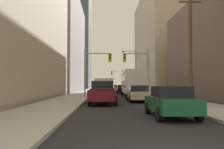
{
  "coord_description": "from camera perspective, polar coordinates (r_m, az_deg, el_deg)",
  "views": [
    {
      "loc": [
        -1.56,
        -4.64,
        1.61
      ],
      "look_at": [
        0.0,
        38.99,
        3.49
      ],
      "focal_mm": 37.15,
      "sensor_mm": 36.0,
      "label": 1
    }
  ],
  "objects": [
    {
      "name": "sedan_green",
      "position": [
        11.77,
        14.16,
        -6.46
      ],
      "size": [
        1.95,
        4.21,
        1.52
      ],
      "color": "#195938",
      "rests_on": "ground"
    },
    {
      "name": "building_right_mid_block",
      "position": [
        57.42,
        15.65,
        7.47
      ],
      "size": [
        16.41,
        27.03,
        22.84
      ],
      "primitive_type": "cube",
      "color": "#B7A893",
      "rests_on": "ground"
    },
    {
      "name": "pickup_truck_maroon",
      "position": [
        19.18,
        -2.32,
        -4.48
      ],
      "size": [
        2.2,
        5.46,
        1.9
      ],
      "color": "maroon",
      "rests_on": "ground"
    },
    {
      "name": "traffic_signal_near_right",
      "position": [
        28.54,
        6.21,
        2.38
      ],
      "size": [
        3.15,
        0.44,
        6.0
      ],
      "color": "gray",
      "rests_on": "ground"
    },
    {
      "name": "traffic_signal_near_left",
      "position": [
        28.26,
        -3.86,
        2.44
      ],
      "size": [
        3.32,
        0.44,
        6.0
      ],
      "color": "gray",
      "rests_on": "ground"
    },
    {
      "name": "sidewalk_right",
      "position": [
        55.07,
        4.95,
        -4.05
      ],
      "size": [
        3.77,
        160.0,
        0.15
      ],
      "primitive_type": "cube",
      "color": "#9E9E99",
      "rests_on": "ground"
    },
    {
      "name": "sedan_navy",
      "position": [
        35.62,
        -2.31,
        -3.81
      ],
      "size": [
        1.95,
        4.25,
        1.52
      ],
      "color": "#141E4C",
      "rests_on": "ground"
    },
    {
      "name": "cargo_van_white",
      "position": [
        26.7,
        -1.92,
        -3.15
      ],
      "size": [
        2.16,
        5.24,
        2.26
      ],
      "color": "white",
      "rests_on": "ground"
    },
    {
      "name": "city_bus",
      "position": [
        32.14,
        5.0,
        -1.88
      ],
      "size": [
        2.88,
        11.58,
        3.4
      ],
      "color": "silver",
      "rests_on": "ground"
    },
    {
      "name": "utility_pole_right",
      "position": [
        20.13,
        18.73,
        7.89
      ],
      "size": [
        2.2,
        0.28,
        9.81
      ],
      "color": "brown",
      "rests_on": "ground"
    },
    {
      "name": "sidewalk_left",
      "position": [
        54.77,
        -5.8,
        -4.06
      ],
      "size": [
        3.77,
        160.0,
        0.15
      ],
      "primitive_type": "cube",
      "color": "#9E9E99",
      "rests_on": "ground"
    },
    {
      "name": "sedan_beige",
      "position": [
        21.68,
        6.46,
        -4.66
      ],
      "size": [
        1.95,
        4.22,
        1.52
      ],
      "color": "#C6B793",
      "rests_on": "ground"
    },
    {
      "name": "street_lamp_right",
      "position": [
        39.75,
        5.32,
        1.8
      ],
      "size": [
        2.58,
        0.32,
        7.5
      ],
      "color": "gray",
      "rests_on": "ground"
    },
    {
      "name": "sedan_black",
      "position": [
        41.46,
        2.42,
        -3.62
      ],
      "size": [
        1.95,
        4.21,
        1.52
      ],
      "color": "black",
      "rests_on": "ground"
    },
    {
      "name": "traffic_signal_far_right",
      "position": [
        65.77,
        1.41,
        -0.36
      ],
      "size": [
        3.42,
        0.44,
        6.0
      ],
      "color": "gray",
      "rests_on": "ground"
    },
    {
      "name": "building_left_mid_office",
      "position": [
        56.76,
        -16.94,
        7.07
      ],
      "size": [
        17.57,
        29.69,
        21.82
      ],
      "primitive_type": "cube",
      "color": "gray",
      "rests_on": "ground"
    },
    {
      "name": "sedan_grey",
      "position": [
        49.4,
        1.49,
        -3.43
      ],
      "size": [
        1.96,
        4.27,
        1.52
      ],
      "color": "slate",
      "rests_on": "ground"
    },
    {
      "name": "building_left_far_tower",
      "position": [
        104.4,
        -9.48,
        16.93
      ],
      "size": [
        14.52,
        23.74,
        72.43
      ],
      "primitive_type": "cube",
      "color": "#4C515B",
      "rests_on": "ground"
    }
  ]
}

